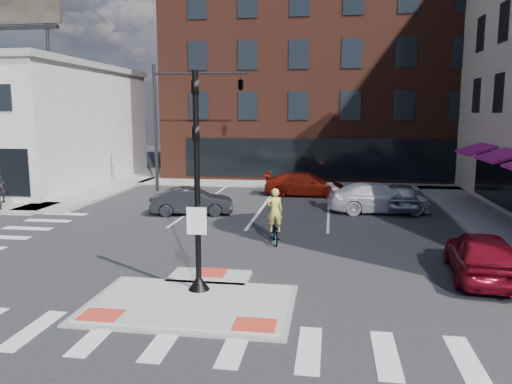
% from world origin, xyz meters
% --- Properties ---
extents(ground, '(120.00, 120.00, 0.00)m').
position_xyz_m(ground, '(0.00, 0.00, 0.00)').
color(ground, '#28282B').
rests_on(ground, ground).
extents(refuge_island, '(5.40, 4.65, 0.13)m').
position_xyz_m(refuge_island, '(0.00, -0.26, 0.05)').
color(refuge_island, gray).
rests_on(refuge_island, ground).
extents(sidewalk_nw, '(23.50, 20.50, 0.15)m').
position_xyz_m(sidewalk_nw, '(-16.76, 15.29, 0.08)').
color(sidewalk_nw, gray).
rests_on(sidewalk_nw, ground).
extents(sidewalk_e, '(3.00, 24.00, 0.15)m').
position_xyz_m(sidewalk_e, '(10.80, 10.00, 0.07)').
color(sidewalk_e, gray).
rests_on(sidewalk_e, ground).
extents(sidewalk_n, '(26.00, 3.00, 0.15)m').
position_xyz_m(sidewalk_n, '(3.00, 22.00, 0.07)').
color(sidewalk_n, gray).
rests_on(sidewalk_n, ground).
extents(building_n, '(24.40, 18.40, 15.50)m').
position_xyz_m(building_n, '(3.00, 31.99, 7.80)').
color(building_n, '#4A2117').
rests_on(building_n, ground).
extents(building_far_left, '(10.00, 12.00, 10.00)m').
position_xyz_m(building_far_left, '(-4.00, 52.00, 5.00)').
color(building_far_left, slate).
rests_on(building_far_left, ground).
extents(building_far_right, '(12.00, 12.00, 12.00)m').
position_xyz_m(building_far_right, '(9.00, 54.00, 6.00)').
color(building_far_right, brown).
rests_on(building_far_right, ground).
extents(signal_pole, '(0.60, 0.60, 5.98)m').
position_xyz_m(signal_pole, '(0.00, 0.40, 2.36)').
color(signal_pole, black).
rests_on(signal_pole, refuge_island).
extents(mast_arm_signal, '(6.10, 2.24, 8.00)m').
position_xyz_m(mast_arm_signal, '(-3.47, 18.00, 6.21)').
color(mast_arm_signal, black).
rests_on(mast_arm_signal, ground).
extents(red_sedan, '(2.18, 4.51, 1.48)m').
position_xyz_m(red_sedan, '(8.14, 2.94, 0.74)').
color(red_sedan, maroon).
rests_on(red_sedan, ground).
extents(white_pickup, '(5.40, 2.90, 1.49)m').
position_xyz_m(white_pickup, '(6.00, 12.96, 0.74)').
color(white_pickup, white).
rests_on(white_pickup, ground).
extents(bg_car_dark, '(4.22, 2.13, 1.33)m').
position_xyz_m(bg_car_dark, '(-3.20, 11.03, 0.66)').
color(bg_car_dark, '#222327').
rests_on(bg_car_dark, ground).
extents(bg_car_silver, '(1.76, 4.23, 1.43)m').
position_xyz_m(bg_car_silver, '(7.16, 13.86, 0.72)').
color(bg_car_silver, '#A9AAB0').
rests_on(bg_car_silver, ground).
extents(bg_car_red, '(4.94, 2.05, 1.43)m').
position_xyz_m(bg_car_red, '(2.02, 17.57, 0.71)').
color(bg_car_red, maroon).
rests_on(bg_car_red, ground).
extents(cyclist, '(0.92, 1.77, 2.15)m').
position_xyz_m(cyclist, '(1.47, 6.16, 0.72)').
color(cyclist, '#3F3F44').
rests_on(cyclist, ground).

